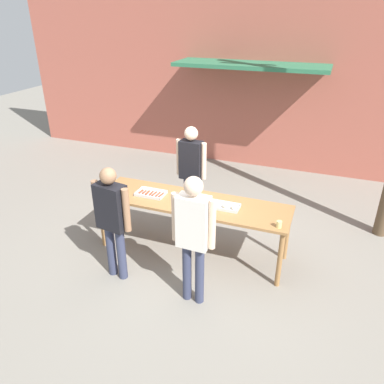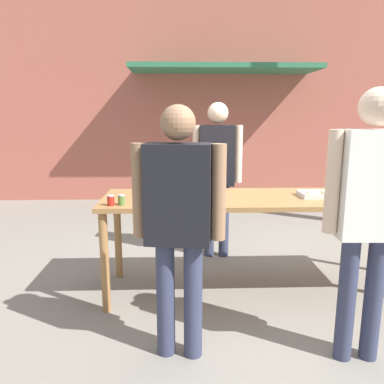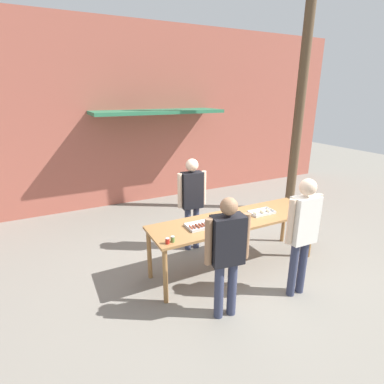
{
  "view_description": "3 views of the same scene",
  "coord_description": "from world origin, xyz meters",
  "px_view_note": "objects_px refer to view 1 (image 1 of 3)",
  "views": [
    {
      "loc": [
        1.74,
        -4.59,
        3.48
      ],
      "look_at": [
        0.0,
        0.0,
        1.05
      ],
      "focal_mm": 35.0,
      "sensor_mm": 36.0,
      "label": 1
    },
    {
      "loc": [
        -0.78,
        -3.23,
        1.61
      ],
      "look_at": [
        -0.67,
        -0.02,
        0.95
      ],
      "focal_mm": 35.0,
      "sensor_mm": 36.0,
      "label": 2
    },
    {
      "loc": [
        -2.67,
        -3.68,
        2.85
      ],
      "look_at": [
        -0.36,
        0.9,
        1.14
      ],
      "focal_mm": 28.0,
      "sensor_mm": 36.0,
      "label": 3
    }
  ],
  "objects_px": {
    "condiment_jar_ketchup": "(109,193)",
    "person_customer_with_cup": "(193,230)",
    "beer_cup": "(279,224)",
    "food_tray_sausages": "(151,194)",
    "condiment_jar_mustard": "(104,193)",
    "person_server_behind_table": "(191,166)",
    "food_tray_buns": "(225,206)",
    "person_customer_holding_hotdog": "(112,215)"
  },
  "relations": [
    {
      "from": "condiment_jar_ketchup",
      "to": "person_customer_with_cup",
      "type": "relative_size",
      "value": 0.05
    },
    {
      "from": "condiment_jar_ketchup",
      "to": "beer_cup",
      "type": "height_order",
      "value": "beer_cup"
    },
    {
      "from": "food_tray_sausages",
      "to": "condiment_jar_mustard",
      "type": "distance_m",
      "value": 0.72
    },
    {
      "from": "person_server_behind_table",
      "to": "condiment_jar_ketchup",
      "type": "bearing_deg",
      "value": -122.67
    },
    {
      "from": "food_tray_buns",
      "to": "condiment_jar_ketchup",
      "type": "height_order",
      "value": "condiment_jar_ketchup"
    },
    {
      "from": "food_tray_sausages",
      "to": "beer_cup",
      "type": "bearing_deg",
      "value": -7.71
    },
    {
      "from": "food_tray_buns",
      "to": "person_customer_holding_hotdog",
      "type": "relative_size",
      "value": 0.26
    },
    {
      "from": "food_tray_sausages",
      "to": "condiment_jar_mustard",
      "type": "xyz_separation_m",
      "value": [
        -0.66,
        -0.28,
        0.03
      ]
    },
    {
      "from": "beer_cup",
      "to": "food_tray_sausages",
      "type": "bearing_deg",
      "value": 172.29
    },
    {
      "from": "food_tray_buns",
      "to": "condiment_jar_ketchup",
      "type": "xyz_separation_m",
      "value": [
        -1.76,
        -0.26,
        0.02
      ]
    },
    {
      "from": "condiment_jar_mustard",
      "to": "person_customer_with_cup",
      "type": "distance_m",
      "value": 1.88
    },
    {
      "from": "food_tray_buns",
      "to": "condiment_jar_mustard",
      "type": "distance_m",
      "value": 1.86
    },
    {
      "from": "condiment_jar_ketchup",
      "to": "person_server_behind_table",
      "type": "relative_size",
      "value": 0.05
    },
    {
      "from": "person_server_behind_table",
      "to": "person_customer_holding_hotdog",
      "type": "relative_size",
      "value": 1.04
    },
    {
      "from": "condiment_jar_mustard",
      "to": "person_customer_holding_hotdog",
      "type": "xyz_separation_m",
      "value": [
        0.54,
        -0.63,
        0.06
      ]
    },
    {
      "from": "food_tray_sausages",
      "to": "condiment_jar_mustard",
      "type": "bearing_deg",
      "value": -157.21
    },
    {
      "from": "condiment_jar_mustard",
      "to": "person_customer_with_cup",
      "type": "bearing_deg",
      "value": -22.51
    },
    {
      "from": "food_tray_buns",
      "to": "beer_cup",
      "type": "bearing_deg",
      "value": -18.3
    },
    {
      "from": "beer_cup",
      "to": "person_customer_holding_hotdog",
      "type": "bearing_deg",
      "value": -163.08
    },
    {
      "from": "food_tray_sausages",
      "to": "food_tray_buns",
      "type": "bearing_deg",
      "value": -0.05
    },
    {
      "from": "food_tray_sausages",
      "to": "food_tray_buns",
      "type": "distance_m",
      "value": 1.18
    },
    {
      "from": "food_tray_buns",
      "to": "person_customer_with_cup",
      "type": "height_order",
      "value": "person_customer_with_cup"
    },
    {
      "from": "food_tray_sausages",
      "to": "food_tray_buns",
      "type": "relative_size",
      "value": 1.02
    },
    {
      "from": "food_tray_sausages",
      "to": "person_server_behind_table",
      "type": "height_order",
      "value": "person_server_behind_table"
    },
    {
      "from": "beer_cup",
      "to": "condiment_jar_ketchup",
      "type": "bearing_deg",
      "value": 179.82
    },
    {
      "from": "condiment_jar_mustard",
      "to": "beer_cup",
      "type": "bearing_deg",
      "value": 0.16
    },
    {
      "from": "person_customer_holding_hotdog",
      "to": "person_customer_with_cup",
      "type": "bearing_deg",
      "value": -175.2
    },
    {
      "from": "person_customer_with_cup",
      "to": "person_server_behind_table",
      "type": "bearing_deg",
      "value": -66.48
    },
    {
      "from": "food_tray_sausages",
      "to": "person_customer_with_cup",
      "type": "bearing_deg",
      "value": -42.85
    },
    {
      "from": "food_tray_buns",
      "to": "person_customer_with_cup",
      "type": "bearing_deg",
      "value": -96.26
    },
    {
      "from": "food_tray_buns",
      "to": "condiment_jar_mustard",
      "type": "bearing_deg",
      "value": -171.47
    },
    {
      "from": "food_tray_buns",
      "to": "food_tray_sausages",
      "type": "bearing_deg",
      "value": 179.95
    },
    {
      "from": "condiment_jar_ketchup",
      "to": "person_server_behind_table",
      "type": "distance_m",
      "value": 1.48
    },
    {
      "from": "food_tray_buns",
      "to": "person_customer_with_cup",
      "type": "relative_size",
      "value": 0.24
    },
    {
      "from": "person_server_behind_table",
      "to": "beer_cup",
      "type": "bearing_deg",
      "value": -30.71
    },
    {
      "from": "beer_cup",
      "to": "condiment_jar_mustard",
      "type": "bearing_deg",
      "value": -179.84
    },
    {
      "from": "person_customer_holding_hotdog",
      "to": "food_tray_sausages",
      "type": "bearing_deg",
      "value": -88.38
    },
    {
      "from": "food_tray_sausages",
      "to": "condiment_jar_ketchup",
      "type": "height_order",
      "value": "condiment_jar_ketchup"
    },
    {
      "from": "beer_cup",
      "to": "person_customer_holding_hotdog",
      "type": "height_order",
      "value": "person_customer_holding_hotdog"
    },
    {
      "from": "condiment_jar_ketchup",
      "to": "person_customer_holding_hotdog",
      "type": "height_order",
      "value": "person_customer_holding_hotdog"
    },
    {
      "from": "food_tray_sausages",
      "to": "person_customer_holding_hotdog",
      "type": "relative_size",
      "value": 0.26
    },
    {
      "from": "person_server_behind_table",
      "to": "person_customer_with_cup",
      "type": "distance_m",
      "value": 2.05
    }
  ]
}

